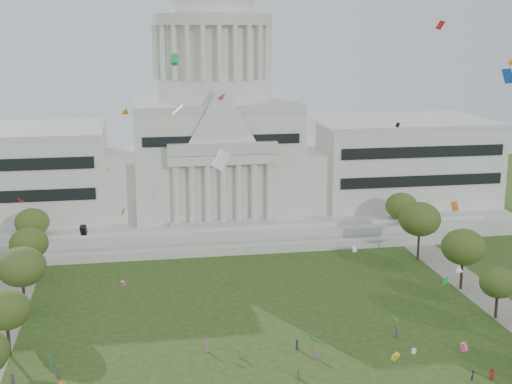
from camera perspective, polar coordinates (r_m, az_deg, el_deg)
capitol at (r=199.58m, az=-3.39°, el=3.93°), size 160.00×64.50×91.30m
row_tree_l_3 at (r=126.76m, az=-19.37°, el=-8.88°), size 8.12×8.12×11.55m
row_tree_r_3 at (r=142.31m, az=18.81°, el=-6.90°), size 7.01×7.01×9.98m
row_tree_l_4 at (r=143.53m, az=-18.24°, el=-5.71°), size 9.29×9.29×13.21m
row_tree_r_4 at (r=154.82m, az=16.26°, el=-4.24°), size 9.19×9.19×13.06m
row_tree_l_5 at (r=161.52m, az=-17.71°, el=-3.95°), size 8.33×8.33×11.85m
row_tree_r_5 at (r=171.70m, az=12.97°, el=-2.13°), size 9.82×9.82×13.96m
row_tree_l_6 at (r=179.07m, az=-17.48°, el=-2.33°), size 8.19×8.19×11.64m
row_tree_r_6 at (r=189.02m, az=11.56°, el=-1.11°), size 8.42×8.42×11.97m
person_0 at (r=121.07m, az=18.37°, el=-13.62°), size 1.13×1.10×1.96m
person_2 at (r=119.94m, az=16.99°, el=-13.83°), size 1.01×0.96×1.78m
kite_swarm at (r=99.53m, az=6.10°, el=-2.40°), size 75.56×99.60×58.33m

